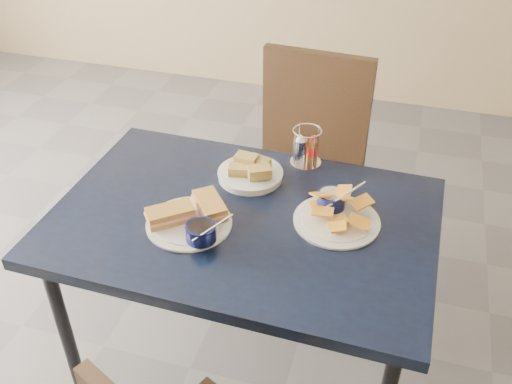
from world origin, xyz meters
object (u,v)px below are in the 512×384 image
(chair_far, at_px, (305,155))
(dining_table, at_px, (243,233))
(condiment_caddy, at_px, (305,149))
(sandwich_plate, at_px, (192,218))
(bread_basket, at_px, (251,172))
(plantain_plate, at_px, (335,212))

(chair_far, bearing_deg, dining_table, -94.31)
(condiment_caddy, bearing_deg, sandwich_plate, -119.88)
(chair_far, xyz_separation_m, bread_basket, (-0.09, -0.50, 0.22))
(plantain_plate, distance_m, condiment_caddy, 0.32)
(dining_table, bearing_deg, bread_basket, 100.50)
(sandwich_plate, relative_size, condiment_caddy, 2.21)
(plantain_plate, bearing_deg, dining_table, -164.57)
(chair_far, height_order, bread_basket, chair_far)
(condiment_caddy, bearing_deg, bread_basket, -136.89)
(plantain_plate, xyz_separation_m, condiment_caddy, (-0.16, 0.28, 0.04))
(chair_far, bearing_deg, condiment_caddy, -79.76)
(dining_table, bearing_deg, chair_far, 85.69)
(plantain_plate, bearing_deg, bread_basket, 157.16)
(dining_table, xyz_separation_m, bread_basket, (-0.04, 0.21, 0.09))
(dining_table, bearing_deg, sandwich_plate, -147.59)
(sandwich_plate, distance_m, plantain_plate, 0.44)
(dining_table, relative_size, plantain_plate, 4.50)
(dining_table, height_order, sandwich_plate, sandwich_plate)
(dining_table, height_order, plantain_plate, plantain_plate)
(chair_far, relative_size, sandwich_plate, 3.25)
(condiment_caddy, bearing_deg, chair_far, 100.24)
(sandwich_plate, xyz_separation_m, bread_basket, (0.10, 0.29, -0.00))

